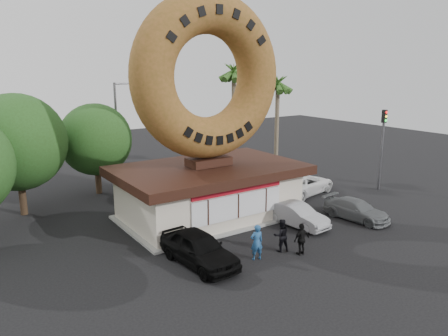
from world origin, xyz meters
name	(u,v)px	position (x,y,z in m)	size (l,w,h in m)	color
ground	(271,249)	(0.00, 0.00, 0.00)	(90.00, 90.00, 0.00)	black
donut_shop	(209,190)	(0.00, 5.98, 1.77)	(11.20, 7.20, 3.80)	beige
giant_donut	(208,76)	(0.00, 6.00, 8.61)	(9.62, 9.62, 2.45)	brown
tree_west	(17,142)	(-9.50, 13.00, 4.64)	(6.00, 6.00, 7.65)	#473321
tree_mid	(96,140)	(-4.00, 15.00, 4.02)	(5.20, 5.20, 6.63)	#473321
palm_near	(234,76)	(7.50, 14.00, 8.41)	(2.60, 2.60, 9.75)	#726651
palm_far	(278,87)	(11.00, 12.50, 7.48)	(2.60, 2.60, 8.75)	#726651
street_lamp	(119,129)	(-1.86, 16.00, 4.48)	(2.11, 0.20, 8.00)	#59595E
traffic_signal	(382,140)	(14.00, 3.99, 3.87)	(0.30, 0.38, 6.07)	#59595E
person_left	(257,242)	(-1.35, -0.49, 0.89)	(0.65, 0.43, 1.79)	navy
person_center	(281,235)	(0.29, -0.41, 0.85)	(0.83, 0.65, 1.71)	black
person_right	(301,239)	(0.86, -1.29, 0.81)	(0.95, 0.40, 1.63)	black
car_black	(199,248)	(-3.94, 0.63, 0.80)	(1.90, 4.72, 1.61)	black
car_silver	(297,215)	(3.47, 1.81, 0.67)	(1.41, 4.04, 1.33)	gray
car_grey	(356,210)	(7.26, 0.57, 0.61)	(1.71, 4.21, 1.22)	slate
car_white	(304,184)	(8.51, 6.42, 0.74)	(2.44, 5.29, 1.47)	white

